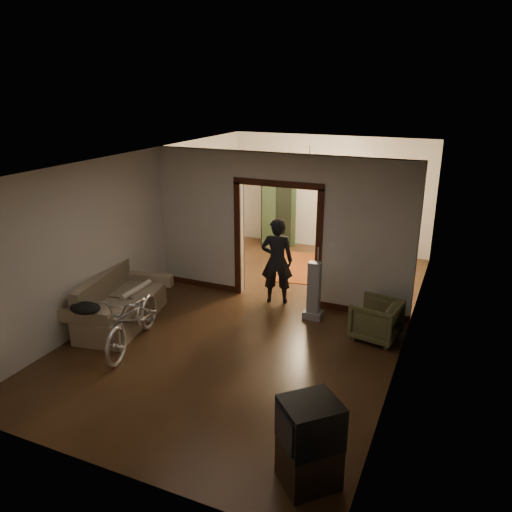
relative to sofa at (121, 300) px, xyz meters
The scene contains 24 objects.
floor 2.51m from the sofa, 32.29° to the left, with size 5.00×8.50×0.01m, color #311D0F.
ceiling 3.42m from the sofa, 32.29° to the left, with size 5.00×8.50×0.01m, color white.
wall_back 6.02m from the sofa, 69.46° to the left, with size 5.00×0.02×2.80m, color beige.
wall_left 1.68m from the sofa, 107.41° to the left, with size 0.02×8.50×2.80m, color beige.
wall_right 4.87m from the sofa, 16.04° to the left, with size 0.02×8.50×2.80m, color beige.
partition_wall 3.09m from the sofa, 44.75° to the left, with size 5.00×0.14×2.80m, color beige.
door_casing 3.01m from the sofa, 44.75° to the left, with size 1.74×0.20×2.32m, color black.
far_window 6.29m from the sofa, 63.25° to the left, with size 0.98×0.06×1.28m, color black.
chandelier 4.75m from the sofa, 61.35° to the left, with size 0.24×0.24×0.24m, color #FFE0A5.
light_switch 3.80m from the sofa, 32.44° to the left, with size 0.08×0.01×0.12m, color silver.
sofa is the anchor object (origin of this frame).
rolled_paper 0.33m from the sofa, 71.57° to the left, with size 0.10×0.10×0.80m, color beige.
jacket 0.94m from the sofa, 86.86° to the right, with size 0.51×0.38×0.15m, color black.
bicycle 0.89m from the sofa, 39.68° to the right, with size 0.64×1.82×0.96m, color silver.
armchair 4.30m from the sofa, 16.20° to the left, with size 0.70×0.72×0.66m, color brown.
tv_stand 4.67m from the sofa, 28.55° to the right, with size 0.55×0.50×0.50m, color black.
crt_tv 4.67m from the sofa, 28.55° to the right, with size 0.56×0.51×0.49m, color black.
vacuum 3.34m from the sofa, 26.87° to the left, with size 0.32×0.26×1.05m, color gray.
person 2.89m from the sofa, 42.17° to the left, with size 0.60×0.39×1.65m, color black.
oriental_rug 4.47m from the sofa, 61.87° to the left, with size 1.55×2.04×0.02m, color #65280F.
locker 5.44m from the sofa, 81.00° to the left, with size 0.85×0.47×1.70m, color #263A22.
globe 5.63m from the sofa, 81.00° to the left, with size 0.29×0.29×0.29m, color #1E5972.
desk 5.96m from the sofa, 57.70° to the left, with size 0.90×0.51×0.67m, color black.
desk_chair 5.42m from the sofa, 60.81° to the left, with size 0.40×0.40×0.91m, color black.
Camera 1 is at (3.18, -7.59, 3.95)m, focal length 35.00 mm.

